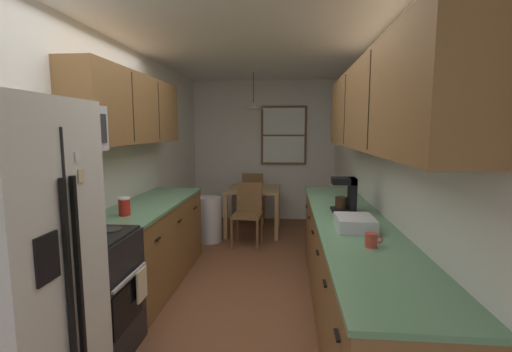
{
  "coord_description": "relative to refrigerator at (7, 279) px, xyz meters",
  "views": [
    {
      "loc": [
        0.45,
        -2.91,
        1.66
      ],
      "look_at": [
        0.08,
        1.18,
        1.12
      ],
      "focal_mm": 24.83,
      "sensor_mm": 36.0,
      "label": 1
    }
  ],
  "objects": [
    {
      "name": "dining_table",
      "position": [
        0.86,
        4.01,
        -0.3
      ],
      "size": [
        0.83,
        0.87,
        0.73
      ],
      "color": "#A87F51",
      "rests_on": "ground"
    },
    {
      "name": "ceiling_slab",
      "position": [
        0.96,
        2.33,
        1.68
      ],
      "size": [
        4.4,
        9.0,
        0.08
      ],
      "primitive_type": "cube",
      "color": "white"
    },
    {
      "name": "coffee_maker",
      "position": [
        1.96,
        1.75,
        0.16
      ],
      "size": [
        0.22,
        0.18,
        0.32
      ],
      "color": "black",
      "rests_on": "counter_right"
    },
    {
      "name": "dining_chair_far",
      "position": [
        0.79,
        4.66,
        -0.41
      ],
      "size": [
        0.41,
        0.41,
        0.9
      ],
      "color": "brown",
      "rests_on": "ground"
    },
    {
      "name": "dish_towel",
      "position": [
        0.32,
        0.87,
        -0.41
      ],
      "size": [
        0.02,
        0.16,
        0.24
      ],
      "primitive_type": "cube",
      "color": "beige"
    },
    {
      "name": "ground_plane",
      "position": [
        0.96,
        2.33,
        -0.91
      ],
      "size": [
        12.0,
        12.0,
        0.0
      ],
      "primitive_type": "plane",
      "color": "brown"
    },
    {
      "name": "wall_right",
      "position": [
        2.31,
        2.33,
        0.37
      ],
      "size": [
        0.1,
        9.0,
        2.55
      ],
      "primitive_type": "cube",
      "color": "silver",
      "rests_on": "ground"
    },
    {
      "name": "trash_bin",
      "position": [
        0.26,
        3.48,
        -0.57
      ],
      "size": [
        0.34,
        0.34,
        0.67
      ],
      "primitive_type": "cylinder",
      "color": "silver",
      "rests_on": "ground"
    },
    {
      "name": "upper_cabinets_left",
      "position": [
        -0.18,
        1.93,
        0.96
      ],
      "size": [
        0.33,
        1.99,
        0.69
      ],
      "color": "brown"
    },
    {
      "name": "upper_cabinets_right",
      "position": [
        2.1,
        1.37,
        0.94
      ],
      "size": [
        0.33,
        3.11,
        0.7
      ],
      "color": "brown"
    },
    {
      "name": "wall_left",
      "position": [
        -0.39,
        2.33,
        0.37
      ],
      "size": [
        0.1,
        9.0,
        2.55
      ],
      "primitive_type": "cube",
      "color": "silver",
      "rests_on": "ground"
    },
    {
      "name": "microwave_over_range",
      "position": [
        -0.15,
        0.71,
        0.76
      ],
      "size": [
        0.39,
        0.63,
        0.33
      ],
      "color": "silver"
    },
    {
      "name": "dining_chair_near",
      "position": [
        0.84,
        3.37,
        -0.41
      ],
      "size": [
        0.44,
        0.44,
        0.9
      ],
      "color": "brown",
      "rests_on": "ground"
    },
    {
      "name": "stove_range",
      "position": [
        -0.04,
        0.71,
        -0.44
      ],
      "size": [
        0.66,
        0.64,
        1.1
      ],
      "color": "black",
      "rests_on": "ground"
    },
    {
      "name": "counter_right",
      "position": [
        1.96,
        1.42,
        -0.46
      ],
      "size": [
        0.64,
        3.43,
        0.9
      ],
      "color": "brown",
      "rests_on": "ground"
    },
    {
      "name": "counter_left",
      "position": [
        -0.04,
        1.98,
        -0.46
      ],
      "size": [
        0.64,
        1.91,
        0.9
      ],
      "color": "brown",
      "rests_on": "ground"
    },
    {
      "name": "pendant_light",
      "position": [
        0.86,
        4.01,
        1.13
      ],
      "size": [
        0.31,
        0.31,
        0.57
      ],
      "color": "black"
    },
    {
      "name": "wall_back",
      "position": [
        0.96,
        4.98,
        0.37
      ],
      "size": [
        4.4,
        0.1,
        2.55
      ],
      "primitive_type": "cube",
      "color": "silver",
      "rests_on": "ground"
    },
    {
      "name": "storage_canister",
      "position": [
        -0.04,
        1.39,
        0.07
      ],
      "size": [
        0.1,
        0.1,
        0.16
      ],
      "color": "red",
      "rests_on": "counter_left"
    },
    {
      "name": "back_window",
      "position": [
        1.32,
        4.9,
        0.65
      ],
      "size": [
        0.83,
        0.05,
        1.06
      ],
      "color": "brown"
    },
    {
      "name": "refrigerator",
      "position": [
        0.0,
        0.0,
        0.0
      ],
      "size": [
        0.71,
        0.73,
        1.82
      ],
      "color": "white",
      "rests_on": "ground"
    },
    {
      "name": "dish_rack",
      "position": [
        1.92,
        1.11,
        0.04
      ],
      "size": [
        0.28,
        0.34,
        0.1
      ],
      "primitive_type": "cube",
      "color": "silver",
      "rests_on": "counter_right"
    },
    {
      "name": "mug_by_coffeemaker",
      "position": [
        1.96,
        0.7,
        0.04
      ],
      "size": [
        0.12,
        0.08,
        0.09
      ],
      "color": "#BF3F33",
      "rests_on": "counter_right"
    }
  ]
}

